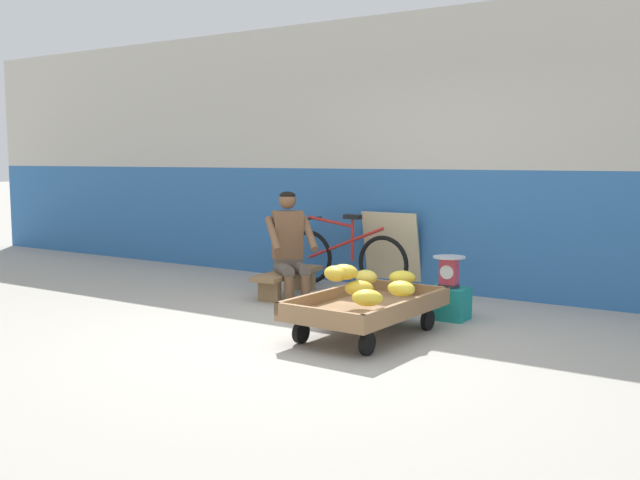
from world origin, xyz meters
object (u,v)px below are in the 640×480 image
Objects in this scene: plastic_crate at (448,303)px; weighing_scale at (449,271)px; sign_board at (392,250)px; low_bench at (288,277)px; bicycle_near_left at (345,257)px; vendor_seated at (290,245)px; banana_cart at (367,308)px.

plastic_crate is 1.20× the size of weighing_scale.
sign_board is (-1.22, 1.17, 0.29)m from plastic_crate.
low_bench is 0.82m from bicycle_near_left.
low_bench is 0.38m from vendor_seated.
plastic_crate is 0.30m from weighing_scale.
bicycle_near_left is (-1.68, 0.90, -0.10)m from weighing_scale.
vendor_seated is at bearing -103.56° from bicycle_near_left.
banana_cart is 0.88× the size of bicycle_near_left.
bicycle_near_left is (-1.68, 0.90, 0.20)m from plastic_crate.
plastic_crate is at bearing -43.87° from sign_board.
sign_board reaches higher than low_bench.
sign_board is at bearing 30.21° from bicycle_near_left.
weighing_scale is 1.69m from sign_board.
bicycle_near_left reaches higher than plastic_crate.
weighing_scale is (1.95, -0.14, 0.25)m from low_bench.
banana_cart is at bearing -106.98° from weighing_scale.
banana_cart is at bearing -67.19° from sign_board.
plastic_crate is (1.88, -0.08, -0.42)m from vendor_seated.
banana_cart is 4.08× the size of plastic_crate.
vendor_seated is at bearing 145.59° from banana_cart.
banana_cart is at bearing -34.41° from vendor_seated.
banana_cart is at bearing -106.96° from plastic_crate.
banana_cart is 1.05m from plastic_crate.
vendor_seated reaches higher than banana_cart.
banana_cart is 2.36m from sign_board.
sign_board reaches higher than bicycle_near_left.
weighing_scale is at bearing -28.11° from bicycle_near_left.
plastic_crate reaches higher than low_bench.
banana_cart is 1.29× the size of vendor_seated.
bicycle_near_left is at bearing 76.44° from vendor_seated.
low_bench is 1.97m from weighing_scale.
weighing_scale is (0.00, -0.00, 0.30)m from plastic_crate.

